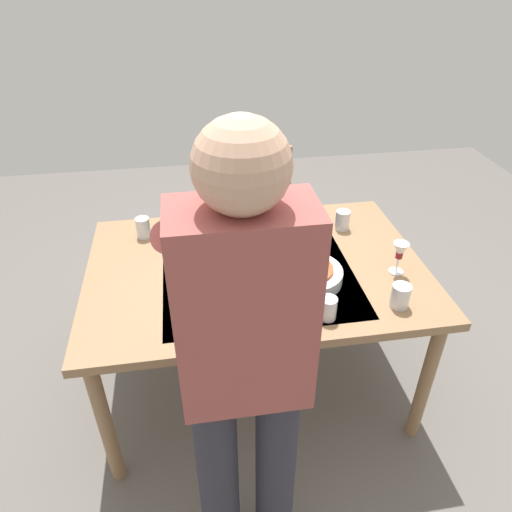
# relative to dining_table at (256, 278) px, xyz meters

# --- Properties ---
(ground_plane) EXTENTS (6.00, 6.00, 0.00)m
(ground_plane) POSITION_rel_dining_table_xyz_m (0.00, 0.00, -0.68)
(ground_plane) COLOR #66605B
(dining_table) EXTENTS (1.52, 1.04, 0.75)m
(dining_table) POSITION_rel_dining_table_xyz_m (0.00, 0.00, 0.00)
(dining_table) COLOR #93704C
(dining_table) RESTS_ON ground_plane
(chair_near) EXTENTS (0.40, 0.40, 0.91)m
(chair_near) POSITION_rel_dining_table_xyz_m (-0.19, -0.90, -0.15)
(chair_near) COLOR brown
(chair_near) RESTS_ON ground_plane
(person_server) EXTENTS (0.42, 0.61, 1.69)m
(person_server) POSITION_rel_dining_table_xyz_m (0.16, 0.78, 0.28)
(person_server) COLOR #2D2D38
(person_server) RESTS_ON ground_plane
(wine_bottle) EXTENTS (0.07, 0.07, 0.30)m
(wine_bottle) POSITION_rel_dining_table_xyz_m (0.21, -0.29, 0.18)
(wine_bottle) COLOR black
(wine_bottle) RESTS_ON dining_table
(wine_glass_left) EXTENTS (0.07, 0.07, 0.15)m
(wine_glass_left) POSITION_rel_dining_table_xyz_m (0.22, -0.19, 0.17)
(wine_glass_left) COLOR white
(wine_glass_left) RESTS_ON dining_table
(wine_glass_right) EXTENTS (0.07, 0.07, 0.15)m
(wine_glass_right) POSITION_rel_dining_table_xyz_m (-0.61, 0.15, 0.17)
(wine_glass_right) COLOR white
(wine_glass_right) RESTS_ON dining_table
(water_cup_near_left) EXTENTS (0.08, 0.08, 0.10)m
(water_cup_near_left) POSITION_rel_dining_table_xyz_m (-0.52, 0.37, 0.12)
(water_cup_near_left) COLOR silver
(water_cup_near_left) RESTS_ON dining_table
(water_cup_near_right) EXTENTS (0.07, 0.07, 0.10)m
(water_cup_near_right) POSITION_rel_dining_table_xyz_m (-0.48, -0.25, 0.12)
(water_cup_near_right) COLOR silver
(water_cup_near_right) RESTS_ON dining_table
(water_cup_far_left) EXTENTS (0.07, 0.07, 0.09)m
(water_cup_far_left) POSITION_rel_dining_table_xyz_m (-0.22, 0.39, 0.12)
(water_cup_far_left) COLOR silver
(water_cup_far_left) RESTS_ON dining_table
(water_cup_far_right) EXTENTS (0.07, 0.07, 0.10)m
(water_cup_far_right) POSITION_rel_dining_table_xyz_m (0.51, -0.33, 0.12)
(water_cup_far_right) COLOR silver
(water_cup_far_right) RESTS_ON dining_table
(serving_bowl_pasta) EXTENTS (0.30, 0.30, 0.07)m
(serving_bowl_pasta) POSITION_rel_dining_table_xyz_m (-0.20, 0.14, 0.10)
(serving_bowl_pasta) COLOR silver
(serving_bowl_pasta) RESTS_ON dining_table
(side_bowl_salad) EXTENTS (0.18, 0.18, 0.07)m
(side_bowl_salad) POSITION_rel_dining_table_xyz_m (-0.13, -0.31, 0.10)
(side_bowl_salad) COLOR silver
(side_bowl_salad) RESTS_ON dining_table
(dinner_plate_near) EXTENTS (0.23, 0.23, 0.01)m
(dinner_plate_near) POSITION_rel_dining_table_xyz_m (0.09, -0.01, 0.08)
(dinner_plate_near) COLOR silver
(dinner_plate_near) RESTS_ON dining_table
(table_knife) EXTENTS (0.03, 0.20, 0.00)m
(table_knife) POSITION_rel_dining_table_xyz_m (0.06, 0.29, 0.07)
(table_knife) COLOR silver
(table_knife) RESTS_ON dining_table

